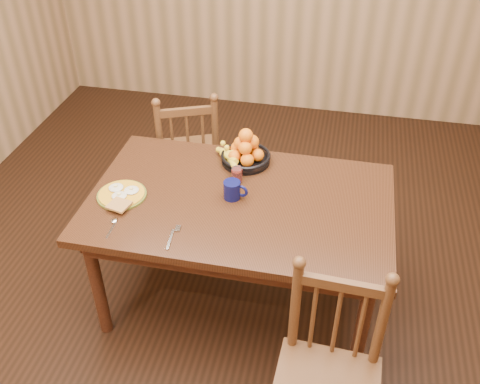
% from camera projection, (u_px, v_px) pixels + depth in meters
% --- Properties ---
extents(room, '(4.52, 5.02, 2.72)m').
position_uv_depth(room, '(240.00, 97.00, 2.47)').
color(room, black).
rests_on(room, ground).
extents(dining_table, '(1.60, 1.00, 0.75)m').
position_uv_depth(dining_table, '(240.00, 212.00, 2.88)').
color(dining_table, black).
rests_on(dining_table, ground).
extents(chair_far, '(0.56, 0.55, 0.96)m').
position_uv_depth(chair_far, '(187.00, 155.00, 3.69)').
color(chair_far, '#442714').
rests_on(chair_far, ground).
extents(chair_near, '(0.46, 0.44, 0.98)m').
position_uv_depth(chair_near, '(328.00, 379.00, 2.28)').
color(chair_near, '#442714').
rests_on(chair_near, ground).
extents(breakfast_plate, '(0.26, 0.30, 0.04)m').
position_uv_depth(breakfast_plate, '(122.00, 195.00, 2.84)').
color(breakfast_plate, '#59601E').
rests_on(breakfast_plate, dining_table).
extents(fork, '(0.04, 0.18, 0.00)m').
position_uv_depth(fork, '(173.00, 236.00, 2.59)').
color(fork, silver).
rests_on(fork, dining_table).
extents(spoon, '(0.04, 0.16, 0.01)m').
position_uv_depth(spoon, '(113.00, 224.00, 2.66)').
color(spoon, silver).
rests_on(spoon, dining_table).
extents(coffee_mug, '(0.13, 0.09, 0.10)m').
position_uv_depth(coffee_mug, '(233.00, 190.00, 2.81)').
color(coffee_mug, '#0B0D3E').
rests_on(coffee_mug, dining_table).
extents(juice_glass, '(0.06, 0.06, 0.09)m').
position_uv_depth(juice_glass, '(237.00, 175.00, 2.93)').
color(juice_glass, silver).
rests_on(juice_glass, dining_table).
extents(fruit_bowl, '(0.32, 0.32, 0.22)m').
position_uv_depth(fruit_bowl, '(245.00, 152.00, 3.07)').
color(fruit_bowl, black).
rests_on(fruit_bowl, dining_table).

